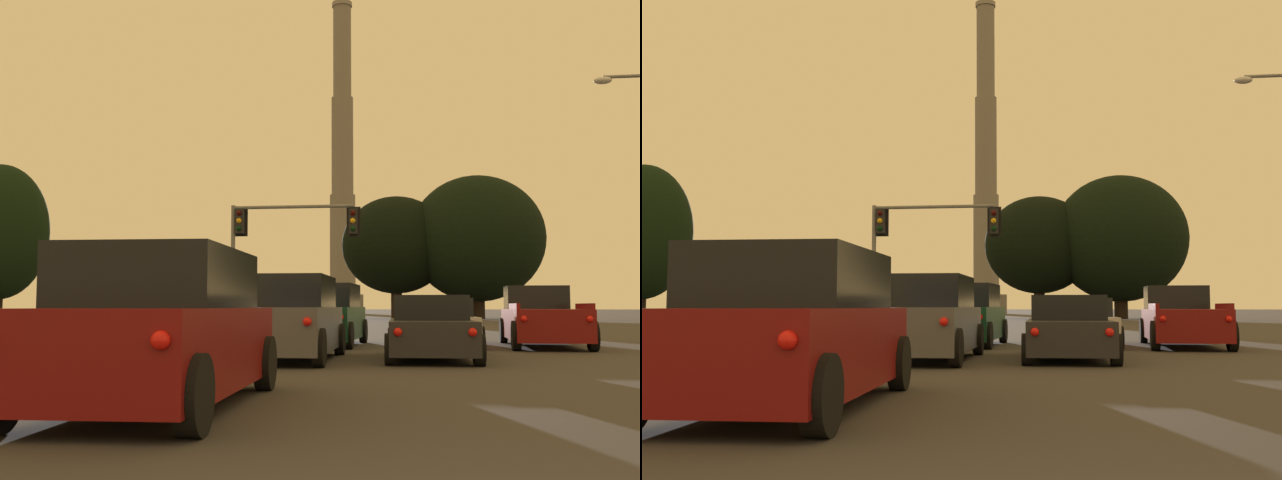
% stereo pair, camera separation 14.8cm
% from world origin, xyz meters
% --- Properties ---
extents(pickup_truck_right_lane_front, '(2.37, 5.57, 1.82)m').
position_xyz_m(pickup_truck_right_lane_front, '(3.19, 20.04, 0.80)').
color(pickup_truck_right_lane_front, maroon).
rests_on(pickup_truck_right_lane_front, ground_plane).
extents(suv_left_lane_second, '(2.12, 4.91, 1.86)m').
position_xyz_m(suv_left_lane_second, '(-3.33, 13.43, 0.90)').
color(suv_left_lane_second, '#4C4F54').
rests_on(suv_left_lane_second, ground_plane).
extents(sedan_center_lane_second, '(2.07, 4.74, 1.43)m').
position_xyz_m(sedan_center_lane_second, '(-0.21, 14.15, 0.67)').
color(sedan_center_lane_second, '#232328').
rests_on(sedan_center_lane_second, ground_plane).
extents(suv_left_lane_third, '(2.25, 4.96, 1.86)m').
position_xyz_m(suv_left_lane_third, '(-3.53, 5.56, 0.90)').
color(suv_left_lane_third, maroon).
rests_on(suv_left_lane_third, ground_plane).
extents(sedan_center_lane_front, '(2.07, 4.74, 1.43)m').
position_xyz_m(sedan_center_lane_front, '(0.28, 19.87, 0.67)').
color(sedan_center_lane_front, silver).
rests_on(sedan_center_lane_front, ground_plane).
extents(suv_left_lane_front, '(2.26, 4.96, 1.86)m').
position_xyz_m(suv_left_lane_front, '(-3.24, 19.64, 0.90)').
color(suv_left_lane_front, '#0F3823').
rests_on(suv_left_lane_front, ground_plane).
extents(traffic_light_overhead_left, '(5.54, 0.50, 5.41)m').
position_xyz_m(traffic_light_overhead_left, '(-6.28, 27.49, 4.15)').
color(traffic_light_overhead_left, slate).
rests_on(traffic_light_overhead_left, ground_plane).
extents(smokestack, '(6.50, 6.50, 50.65)m').
position_xyz_m(smokestack, '(-11.98, 114.81, 19.86)').
color(smokestack, slate).
rests_on(smokestack, ground_plane).
extents(treeline_left_mid, '(12.88, 11.59, 13.73)m').
position_xyz_m(treeline_left_mid, '(5.33, 69.64, 7.66)').
color(treeline_left_mid, black).
rests_on(treeline_left_mid, ground_plane).
extents(treeline_far_left, '(9.83, 8.85, 15.72)m').
position_xyz_m(treeline_far_left, '(-42.57, 68.13, 8.79)').
color(treeline_far_left, black).
rests_on(treeline_far_left, ground_plane).
extents(treeline_far_right, '(10.57, 9.51, 11.88)m').
position_xyz_m(treeline_far_right, '(-2.39, 69.80, 7.12)').
color(treeline_far_right, black).
rests_on(treeline_far_right, ground_plane).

